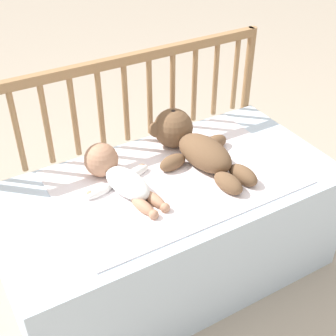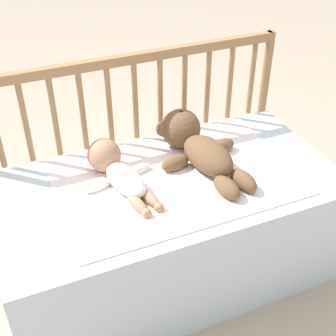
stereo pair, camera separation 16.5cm
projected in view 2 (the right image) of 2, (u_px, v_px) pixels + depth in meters
ground_plane at (169, 270)px, 1.95m from camera, size 12.00×12.00×0.00m
crib_mattress at (169, 229)px, 1.82m from camera, size 1.24×0.63×0.46m
crib_rail at (136, 110)px, 1.86m from camera, size 1.24×0.04×0.82m
blanket at (176, 178)px, 1.70m from camera, size 0.86×0.56×0.01m
teddy_bear at (197, 145)px, 1.77m from camera, size 0.33×0.50×0.16m
baby at (117, 171)px, 1.67m from camera, size 0.28×0.39×0.13m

